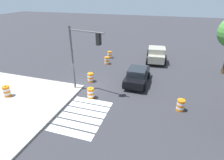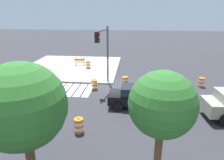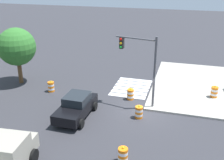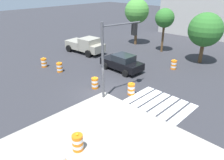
{
  "view_description": "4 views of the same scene",
  "coord_description": "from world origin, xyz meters",
  "px_view_note": "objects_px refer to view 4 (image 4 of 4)",
  "views": [
    {
      "loc": [
        13.35,
        7.0,
        7.98
      ],
      "look_at": [
        0.97,
        3.06,
        1.61
      ],
      "focal_mm": 28.72,
      "sensor_mm": 36.0,
      "label": 1
    },
    {
      "loc": [
        -1.88,
        18.75,
        6.97
      ],
      "look_at": [
        0.03,
        0.75,
        0.75
      ],
      "focal_mm": 32.24,
      "sensor_mm": 36.0,
      "label": 2
    },
    {
      "loc": [
        -18.26,
        -2.77,
        9.95
      ],
      "look_at": [
        1.43,
        2.92,
        1.63
      ],
      "focal_mm": 43.25,
      "sensor_mm": 36.0,
      "label": 3
    },
    {
      "loc": [
        10.87,
        -10.1,
        7.98
      ],
      "look_at": [
        -0.07,
        1.0,
        0.8
      ],
      "focal_mm": 34.28,
      "sensor_mm": 36.0,
      "label": 4
    }
  ],
  "objects_px": {
    "traffic_barrel_crosswalk_end": "(60,67)",
    "street_tree_streetside_near": "(137,11)",
    "sports_car": "(122,63)",
    "traffic_barrel_median_near": "(95,83)",
    "traffic_barrel_median_far": "(131,89)",
    "traffic_barrel_on_sidewalk": "(78,142)",
    "street_tree_streetside_far": "(205,30)",
    "traffic_barrel_far_curb": "(44,63)",
    "traffic_barrel_near_corner": "(174,65)",
    "pickup_truck": "(86,45)",
    "traffic_light_pole": "(116,46)",
    "street_tree_streetside_mid": "(165,18)"
  },
  "relations": [
    {
      "from": "traffic_barrel_crosswalk_end",
      "to": "street_tree_streetside_near",
      "type": "height_order",
      "value": "street_tree_streetside_near"
    },
    {
      "from": "sports_car",
      "to": "traffic_barrel_median_near",
      "type": "relative_size",
      "value": 4.23
    },
    {
      "from": "traffic_barrel_median_far",
      "to": "traffic_barrel_on_sidewalk",
      "type": "relative_size",
      "value": 1.0
    },
    {
      "from": "traffic_barrel_median_far",
      "to": "street_tree_streetside_far",
      "type": "height_order",
      "value": "street_tree_streetside_far"
    },
    {
      "from": "sports_car",
      "to": "traffic_barrel_median_near",
      "type": "distance_m",
      "value": 4.57
    },
    {
      "from": "traffic_barrel_on_sidewalk",
      "to": "traffic_barrel_far_curb",
      "type": "bearing_deg",
      "value": 157.95
    },
    {
      "from": "traffic_barrel_near_corner",
      "to": "sports_car",
      "type": "bearing_deg",
      "value": -131.46
    },
    {
      "from": "sports_car",
      "to": "traffic_barrel_median_far",
      "type": "xyz_separation_m",
      "value": [
        3.85,
        -3.18,
        -0.36
      ]
    },
    {
      "from": "sports_car",
      "to": "street_tree_streetside_far",
      "type": "xyz_separation_m",
      "value": [
        4.49,
        7.64,
        2.7
      ]
    },
    {
      "from": "street_tree_streetside_near",
      "to": "street_tree_streetside_far",
      "type": "bearing_deg",
      "value": -5.44
    },
    {
      "from": "street_tree_streetside_far",
      "to": "pickup_truck",
      "type": "bearing_deg",
      "value": -150.43
    },
    {
      "from": "traffic_barrel_on_sidewalk",
      "to": "street_tree_streetside_far",
      "type": "distance_m",
      "value": 17.8
    },
    {
      "from": "traffic_barrel_median_far",
      "to": "traffic_light_pole",
      "type": "height_order",
      "value": "traffic_light_pole"
    },
    {
      "from": "traffic_barrel_crosswalk_end",
      "to": "traffic_barrel_on_sidewalk",
      "type": "bearing_deg",
      "value": -28.23
    },
    {
      "from": "traffic_barrel_median_far",
      "to": "traffic_barrel_far_curb",
      "type": "xyz_separation_m",
      "value": [
        -10.17,
        -1.73,
        0.0
      ]
    },
    {
      "from": "traffic_barrel_median_near",
      "to": "traffic_barrel_median_far",
      "type": "bearing_deg",
      "value": 24.09
    },
    {
      "from": "sports_car",
      "to": "traffic_barrel_median_far",
      "type": "bearing_deg",
      "value": -39.56
    },
    {
      "from": "traffic_barrel_far_curb",
      "to": "traffic_barrel_crosswalk_end",
      "type": "bearing_deg",
      "value": 9.88
    },
    {
      "from": "pickup_truck",
      "to": "traffic_barrel_median_far",
      "type": "bearing_deg",
      "value": -21.9
    },
    {
      "from": "traffic_barrel_crosswalk_end",
      "to": "street_tree_streetside_mid",
      "type": "bearing_deg",
      "value": 74.95
    },
    {
      "from": "traffic_barrel_near_corner",
      "to": "street_tree_streetside_far",
      "type": "height_order",
      "value": "street_tree_streetside_far"
    },
    {
      "from": "traffic_barrel_median_near",
      "to": "traffic_light_pole",
      "type": "relative_size",
      "value": 0.19
    },
    {
      "from": "traffic_barrel_crosswalk_end",
      "to": "street_tree_streetside_mid",
      "type": "relative_size",
      "value": 0.19
    },
    {
      "from": "traffic_barrel_crosswalk_end",
      "to": "traffic_barrel_far_curb",
      "type": "xyz_separation_m",
      "value": [
        -2.27,
        -0.39,
        0.0
      ]
    },
    {
      "from": "sports_car",
      "to": "traffic_barrel_median_far",
      "type": "height_order",
      "value": "sports_car"
    },
    {
      "from": "pickup_truck",
      "to": "traffic_barrel_near_corner",
      "type": "relative_size",
      "value": 5.2
    },
    {
      "from": "pickup_truck",
      "to": "traffic_barrel_far_curb",
      "type": "xyz_separation_m",
      "value": [
        0.62,
        -6.06,
        -0.52
      ]
    },
    {
      "from": "traffic_barrel_far_curb",
      "to": "street_tree_streetside_near",
      "type": "relative_size",
      "value": 0.17
    },
    {
      "from": "street_tree_streetside_near",
      "to": "street_tree_streetside_mid",
      "type": "relative_size",
      "value": 1.16
    },
    {
      "from": "traffic_barrel_near_corner",
      "to": "traffic_light_pole",
      "type": "distance_m",
      "value": 8.68
    },
    {
      "from": "pickup_truck",
      "to": "traffic_barrel_crosswalk_end",
      "type": "relative_size",
      "value": 5.2
    },
    {
      "from": "sports_car",
      "to": "traffic_barrel_on_sidewalk",
      "type": "distance_m",
      "value": 11.5
    },
    {
      "from": "traffic_barrel_median_near",
      "to": "traffic_barrel_near_corner",
      "type": "bearing_deg",
      "value": 73.9
    },
    {
      "from": "traffic_barrel_median_near",
      "to": "traffic_barrel_on_sidewalk",
      "type": "xyz_separation_m",
      "value": [
        4.87,
        -5.42,
        0.15
      ]
    },
    {
      "from": "street_tree_streetside_near",
      "to": "street_tree_streetside_mid",
      "type": "distance_m",
      "value": 4.59
    },
    {
      "from": "street_tree_streetside_near",
      "to": "sports_car",
      "type": "bearing_deg",
      "value": -58.69
    },
    {
      "from": "traffic_barrel_median_near",
      "to": "traffic_barrel_median_far",
      "type": "xyz_separation_m",
      "value": [
        2.81,
        1.26,
        0.0
      ]
    },
    {
      "from": "traffic_barrel_median_near",
      "to": "traffic_barrel_far_curb",
      "type": "bearing_deg",
      "value": -176.36
    },
    {
      "from": "street_tree_streetside_near",
      "to": "street_tree_streetside_far",
      "type": "distance_m",
      "value": 9.79
    },
    {
      "from": "traffic_barrel_median_far",
      "to": "traffic_light_pole",
      "type": "relative_size",
      "value": 0.19
    },
    {
      "from": "pickup_truck",
      "to": "traffic_barrel_far_curb",
      "type": "height_order",
      "value": "pickup_truck"
    },
    {
      "from": "traffic_light_pole",
      "to": "street_tree_streetside_mid",
      "type": "distance_m",
      "value": 12.73
    },
    {
      "from": "traffic_barrel_near_corner",
      "to": "traffic_light_pole",
      "type": "bearing_deg",
      "value": -92.94
    },
    {
      "from": "sports_car",
      "to": "street_tree_streetside_far",
      "type": "relative_size",
      "value": 0.82
    },
    {
      "from": "sports_car",
      "to": "street_tree_streetside_far",
      "type": "bearing_deg",
      "value": 59.55
    },
    {
      "from": "sports_car",
      "to": "traffic_barrel_on_sidewalk",
      "type": "height_order",
      "value": "sports_car"
    },
    {
      "from": "traffic_barrel_on_sidewalk",
      "to": "traffic_light_pole",
      "type": "relative_size",
      "value": 0.19
    },
    {
      "from": "traffic_barrel_near_corner",
      "to": "street_tree_streetside_near",
      "type": "height_order",
      "value": "street_tree_streetside_near"
    },
    {
      "from": "street_tree_streetside_near",
      "to": "traffic_barrel_crosswalk_end",
      "type": "bearing_deg",
      "value": -84.94
    },
    {
      "from": "traffic_barrel_median_far",
      "to": "traffic_light_pole",
      "type": "xyz_separation_m",
      "value": [
        -0.81,
        -0.88,
        3.46
      ]
    }
  ]
}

